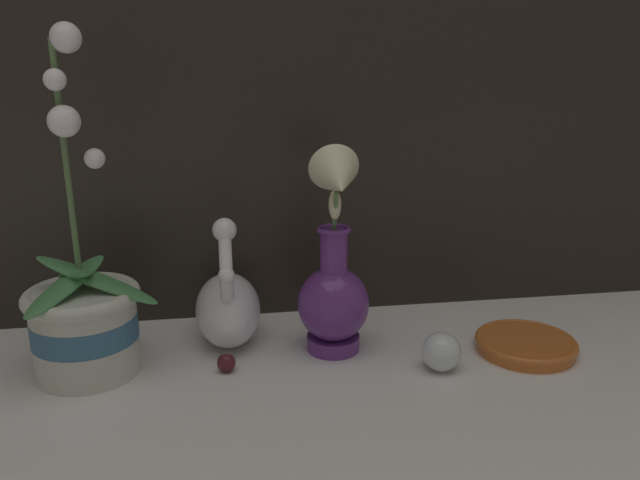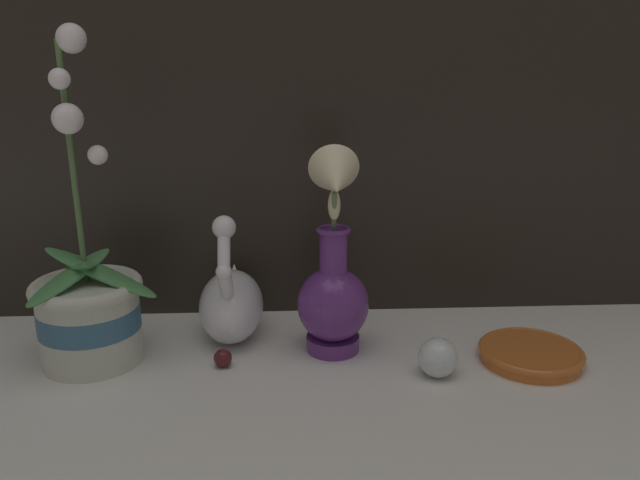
% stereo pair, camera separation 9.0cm
% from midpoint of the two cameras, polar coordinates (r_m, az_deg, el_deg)
% --- Properties ---
extents(ground_plane, '(2.80, 2.80, 0.00)m').
position_cam_midpoint_polar(ground_plane, '(0.84, -2.02, -14.25)').
color(ground_plane, silver).
extents(orchid_potted_plant, '(0.19, 0.18, 0.47)m').
position_cam_midpoint_polar(orchid_potted_plant, '(0.93, -23.42, -6.35)').
color(orchid_potted_plant, beige).
rests_on(orchid_potted_plant, ground_plane).
extents(swan_figurine, '(0.10, 0.19, 0.21)m').
position_cam_midpoint_polar(swan_figurine, '(0.98, -11.06, -5.91)').
color(swan_figurine, white).
rests_on(swan_figurine, ground_plane).
extents(blue_vase, '(0.11, 0.13, 0.31)m').
position_cam_midpoint_polar(blue_vase, '(0.91, -1.53, -3.80)').
color(blue_vase, '#602D7F').
rests_on(blue_vase, ground_plane).
extents(glass_sphere, '(0.06, 0.06, 0.06)m').
position_cam_midpoint_polar(glass_sphere, '(0.90, 8.20, -10.14)').
color(glass_sphere, silver).
rests_on(glass_sphere, ground_plane).
extents(amber_dish, '(0.15, 0.15, 0.02)m').
position_cam_midpoint_polar(amber_dish, '(0.98, 15.81, -9.16)').
color(amber_dish, '#C66628').
rests_on(amber_dish, ground_plane).
extents(glass_bauble, '(0.03, 0.03, 0.03)m').
position_cam_midpoint_polar(glass_bauble, '(0.91, -11.45, -11.01)').
color(glass_bauble, '#4C191E').
rests_on(glass_bauble, ground_plane).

